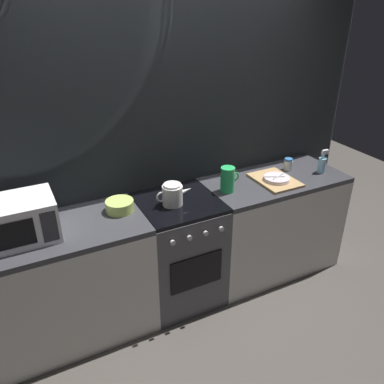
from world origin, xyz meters
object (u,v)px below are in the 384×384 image
at_px(stove_unit, 179,251).
at_px(pitcher, 228,179).
at_px(spray_bottle, 322,164).
at_px(microwave, 17,220).
at_px(spice_jar, 288,164).
at_px(dish_pile, 275,179).
at_px(kettle, 173,195).
at_px(mixing_bowl, 120,206).

height_order(stove_unit, pitcher, pitcher).
xyz_separation_m(stove_unit, spray_bottle, (1.33, -0.08, 0.53)).
bearing_deg(microwave, spice_jar, 2.39).
relative_size(dish_pile, spray_bottle, 1.97).
relative_size(microwave, pitcher, 2.30).
relative_size(kettle, mixing_bowl, 1.42).
height_order(mixing_bowl, dish_pile, mixing_bowl).
height_order(stove_unit, kettle, kettle).
bearing_deg(microwave, stove_unit, -0.16).
height_order(pitcher, spice_jar, pitcher).
relative_size(stove_unit, microwave, 1.96).
bearing_deg(pitcher, kettle, -179.26).
distance_m(kettle, dish_pile, 0.92).
bearing_deg(pitcher, stove_unit, 177.31).
distance_m(pitcher, spray_bottle, 0.92).
distance_m(dish_pile, spice_jar, 0.29).
height_order(pitcher, dish_pile, pitcher).
bearing_deg(dish_pile, spray_bottle, -3.10).
bearing_deg(microwave, kettle, -1.58).
xyz_separation_m(microwave, kettle, (1.04, -0.03, -0.05)).
distance_m(stove_unit, pitcher, 0.69).
bearing_deg(dish_pile, stove_unit, 176.49).
height_order(stove_unit, dish_pile, dish_pile).
xyz_separation_m(kettle, mixing_bowl, (-0.38, 0.08, -0.04)).
height_order(kettle, mixing_bowl, kettle).
distance_m(mixing_bowl, pitcher, 0.85).
bearing_deg(spray_bottle, stove_unit, 176.64).
bearing_deg(spray_bottle, mixing_bowl, 175.54).
xyz_separation_m(stove_unit, microwave, (-1.10, 0.00, 0.59)).
height_order(dish_pile, spray_bottle, spray_bottle).
bearing_deg(stove_unit, spray_bottle, -3.36).
relative_size(pitcher, dish_pile, 0.50).
height_order(kettle, dish_pile, kettle).
xyz_separation_m(stove_unit, kettle, (-0.06, -0.03, 0.53)).
xyz_separation_m(stove_unit, spice_jar, (1.11, 0.09, 0.50)).
relative_size(mixing_bowl, spray_bottle, 0.99).
xyz_separation_m(microwave, spice_jar, (2.20, 0.09, -0.08)).
xyz_separation_m(kettle, spice_jar, (1.16, 0.12, -0.03)).
bearing_deg(spice_jar, mixing_bowl, -178.66).
distance_m(pitcher, dish_pile, 0.45).
bearing_deg(kettle, mixing_bowl, 167.28).
height_order(mixing_bowl, spice_jar, spice_jar).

